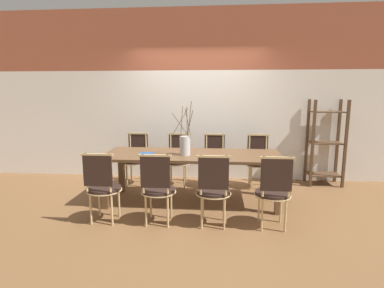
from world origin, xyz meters
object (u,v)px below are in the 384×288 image
(chair_far_center, at_px, (214,159))
(chair_near_center, at_px, (213,188))
(vase_centerpiece, at_px, (185,145))
(dining_table, at_px, (192,160))
(book_stack, at_px, (146,154))
(shelving_rack, at_px, (325,143))

(chair_far_center, bearing_deg, chair_near_center, 90.37)
(chair_far_center, relative_size, vase_centerpiece, 1.19)
(dining_table, relative_size, vase_centerpiece, 3.38)
(book_stack, bearing_deg, vase_centerpiece, -0.47)
(dining_table, height_order, chair_far_center, chair_far_center)
(chair_near_center, bearing_deg, book_stack, 143.62)
(book_stack, height_order, shelving_rack, shelving_rack)
(chair_near_center, height_order, vase_centerpiece, vase_centerpiece)
(vase_centerpiece, bearing_deg, dining_table, 44.49)
(chair_near_center, xyz_separation_m, shelving_rack, (1.98, 1.94, 0.27))
(book_stack, distance_m, shelving_rack, 3.22)
(chair_far_center, height_order, vase_centerpiece, vase_centerpiece)
(chair_far_center, xyz_separation_m, book_stack, (-1.00, -0.92, 0.26))
(dining_table, xyz_separation_m, book_stack, (-0.68, -0.09, 0.10))
(dining_table, height_order, vase_centerpiece, vase_centerpiece)
(dining_table, relative_size, book_stack, 11.94)
(chair_near_center, bearing_deg, vase_centerpiece, 120.22)
(dining_table, height_order, shelving_rack, shelving_rack)
(shelving_rack, bearing_deg, chair_near_center, -135.46)
(shelving_rack, bearing_deg, dining_table, -154.40)
(dining_table, distance_m, chair_far_center, 0.91)
(dining_table, bearing_deg, chair_far_center, 68.67)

